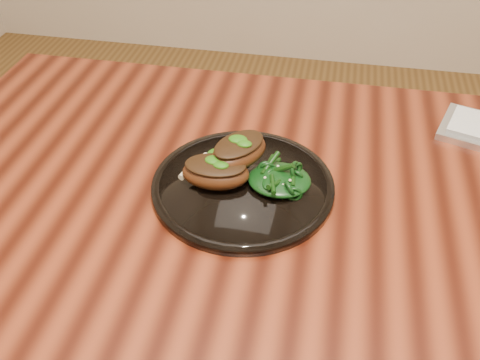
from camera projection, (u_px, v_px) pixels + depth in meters
name	position (u px, v px, depth m)	size (l,w,h in m)	color
desk	(338.00, 231.00, 0.97)	(1.60, 0.80, 0.75)	black
plate	(243.00, 186.00, 0.92)	(0.31, 0.31, 0.02)	black
lamb_chop_front	(215.00, 171.00, 0.90)	(0.12, 0.08, 0.05)	#48220D
lamb_chop_back	(238.00, 151.00, 0.92)	(0.12, 0.13, 0.05)	#48220D
herb_smear	(229.00, 155.00, 0.97)	(0.08, 0.05, 0.01)	#154907
greens_heap	(279.00, 176.00, 0.90)	(0.11, 0.10, 0.04)	black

